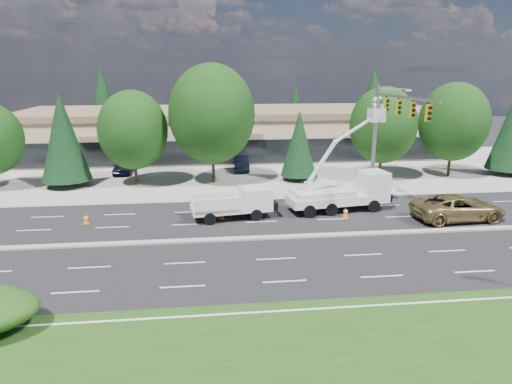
{
  "coord_description": "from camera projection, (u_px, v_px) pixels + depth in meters",
  "views": [
    {
      "loc": [
        -3.75,
        -26.32,
        10.13
      ],
      "look_at": [
        -0.49,
        2.25,
        2.4
      ],
      "focal_mm": 32.0,
      "sensor_mm": 36.0,
      "label": 1
    }
  ],
  "objects": [
    {
      "name": "utility_pickup",
      "position": [
        237.0,
        206.0,
        31.98
      ],
      "size": [
        5.79,
        2.81,
        2.13
      ],
      "rotation": [
        0.0,
        0.0,
        0.14
      ],
      "color": "silver",
      "rests_on": "ground"
    },
    {
      "name": "tree_back_c",
      "position": [
        295.0,
        110.0,
        68.59
      ],
      "size": [
        4.0,
        4.0,
        7.88
      ],
      "color": "#332114",
      "rests_on": "ground"
    },
    {
      "name": "traffic_cone_c",
      "position": [
        254.0,
        213.0,
        32.27
      ],
      "size": [
        0.4,
        0.4,
        0.7
      ],
      "color": "orange",
      "rests_on": "ground"
    },
    {
      "name": "ground",
      "position": [
        268.0,
        238.0,
        28.29
      ],
      "size": [
        140.0,
        140.0,
        0.0
      ],
      "primitive_type": "plane",
      "color": "black",
      "rests_on": "ground"
    },
    {
      "name": "traffic_cone_d",
      "position": [
        346.0,
        212.0,
        32.34
      ],
      "size": [
        0.4,
        0.4,
        0.7
      ],
      "color": "orange",
      "rests_on": "ground"
    },
    {
      "name": "traffic_cone_a",
      "position": [
        86.0,
        219.0,
        30.93
      ],
      "size": [
        0.4,
        0.4,
        0.7
      ],
      "color": "orange",
      "rests_on": "ground"
    },
    {
      "name": "concrete_apron",
      "position": [
        241.0,
        170.0,
        47.48
      ],
      "size": [
        140.0,
        22.0,
        0.01
      ],
      "primitive_type": "cube",
      "color": "gray",
      "rests_on": "ground"
    },
    {
      "name": "tree_front_f",
      "position": [
        383.0,
        125.0,
        42.79
      ],
      "size": [
        6.26,
        6.26,
        8.68
      ],
      "color": "#332114",
      "rests_on": "ground"
    },
    {
      "name": "tree_front_d",
      "position": [
        212.0,
        114.0,
        40.72
      ],
      "size": [
        7.75,
        7.75,
        10.76
      ],
      "color": "#332114",
      "rests_on": "ground"
    },
    {
      "name": "tree_front_g",
      "position": [
        454.0,
        122.0,
        43.5
      ],
      "size": [
        6.52,
        6.52,
        9.05
      ],
      "color": "#332114",
      "rests_on": "ground"
    },
    {
      "name": "signal_mast",
      "position": [
        386.0,
        125.0,
        34.58
      ],
      "size": [
        2.76,
        10.16,
        9.0
      ],
      "color": "gray",
      "rests_on": "ground"
    },
    {
      "name": "tree_front_c",
      "position": [
        133.0,
        130.0,
        40.3
      ],
      "size": [
        6.11,
        6.11,
        8.48
      ],
      "color": "#332114",
      "rests_on": "ground"
    },
    {
      "name": "tree_back_d",
      "position": [
        373.0,
        100.0,
        69.54
      ],
      "size": [
        5.34,
        5.34,
        10.53
      ],
      "color": "#332114",
      "rests_on": "ground"
    },
    {
      "name": "traffic_cone_b",
      "position": [
        222.0,
        214.0,
        31.96
      ],
      "size": [
        0.4,
        0.4,
        0.7
      ],
      "color": "orange",
      "rests_on": "ground"
    },
    {
      "name": "parked_car_west",
      "position": [
        122.0,
        166.0,
        45.84
      ],
      "size": [
        1.85,
        4.24,
        1.42
      ],
      "primitive_type": "imported",
      "rotation": [
        0.0,
        0.0,
        0.04
      ],
      "color": "black",
      "rests_on": "ground"
    },
    {
      "name": "road_median",
      "position": [
        268.0,
        237.0,
        28.28
      ],
      "size": [
        120.0,
        0.55,
        0.12
      ],
      "primitive_type": "cube",
      "color": "gray",
      "rests_on": "ground"
    },
    {
      "name": "strip_mall",
      "position": [
        234.0,
        131.0,
        56.32
      ],
      "size": [
        50.4,
        15.4,
        5.5
      ],
      "color": "tan",
      "rests_on": "ground"
    },
    {
      "name": "tree_back_a",
      "position": [
        103.0,
        102.0,
        65.14
      ],
      "size": [
        5.39,
        5.39,
        10.63
      ],
      "color": "#332114",
      "rests_on": "ground"
    },
    {
      "name": "tree_front_e",
      "position": [
        299.0,
        143.0,
        42.32
      ],
      "size": [
        3.33,
        3.33,
        6.57
      ],
      "color": "#332114",
      "rests_on": "ground"
    },
    {
      "name": "parked_car_east",
      "position": [
        241.0,
        163.0,
        47.29
      ],
      "size": [
        1.65,
        4.38,
        1.43
      ],
      "primitive_type": "imported",
      "rotation": [
        0.0,
        0.0,
        -0.03
      ],
      "color": "black",
      "rests_on": "ground"
    },
    {
      "name": "grass_verge",
      "position": [
        320.0,
        371.0,
        15.82
      ],
      "size": [
        140.0,
        10.0,
        0.01
      ],
      "primitive_type": "cube",
      "color": "#1F3F12",
      "rests_on": "ground"
    },
    {
      "name": "minivan",
      "position": [
        458.0,
        207.0,
        31.63
      ],
      "size": [
        6.48,
        3.28,
        1.76
      ],
      "primitive_type": "imported",
      "rotation": [
        0.0,
        0.0,
        1.63
      ],
      "color": "olive",
      "rests_on": "ground"
    },
    {
      "name": "bucket_truck",
      "position": [
        348.0,
        186.0,
        33.63
      ],
      "size": [
        8.05,
        3.29,
        8.25
      ],
      "rotation": [
        0.0,
        0.0,
        0.15
      ],
      "color": "silver",
      "rests_on": "ground"
    },
    {
      "name": "tree_front_b",
      "position": [
        63.0,
        136.0,
        39.76
      ],
      "size": [
        4.25,
        4.25,
        8.38
      ],
      "color": "#332114",
      "rests_on": "ground"
    },
    {
      "name": "tree_back_b",
      "position": [
        201.0,
        99.0,
        66.62
      ],
      "size": [
        5.59,
        5.59,
        11.02
      ],
      "color": "#332114",
      "rests_on": "ground"
    },
    {
      "name": "tree_front_h",
      "position": [
        511.0,
        133.0,
        44.45
      ],
      "size": [
        3.96,
        3.96,
        7.8
      ],
      "color": "#332114",
      "rests_on": "ground"
    }
  ]
}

